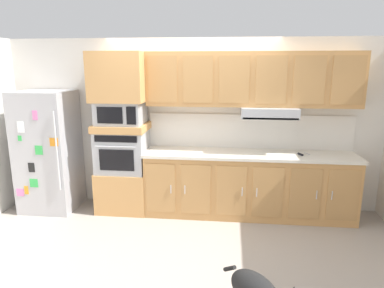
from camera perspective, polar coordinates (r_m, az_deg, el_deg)
name	(u,v)px	position (r m, az deg, el deg)	size (l,w,h in m)	color
ground_plane	(183,235)	(4.55, -1.53, -14.89)	(9.60, 9.60, 0.00)	#9E9389
back_kitchen_wall	(192,124)	(5.19, 0.05, 3.31)	(6.20, 0.12, 2.50)	silver
refrigerator	(48,151)	(5.50, -22.67, -1.10)	(0.76, 0.73, 1.76)	#ADADB2
oven_base_cabinet	(125,189)	(5.30, -11.08, -7.40)	(0.74, 0.62, 0.60)	tan
built_in_oven	(123,151)	(5.12, -11.38, -1.10)	(0.70, 0.62, 0.60)	#A8AAAF
appliance_mid_shelf	(122,127)	(5.05, -11.55, 2.76)	(0.74, 0.62, 0.10)	tan
microwave	(121,113)	(5.01, -11.67, 5.11)	(0.64, 0.54, 0.32)	#A8AAAF
appliance_upper_cabinet	(119,77)	(4.97, -11.93, 10.83)	(0.74, 0.62, 0.68)	tan
lower_cabinet_run	(248,185)	(5.03, 9.29, -6.77)	(2.91, 0.63, 0.88)	tan
countertop_slab	(249,154)	(4.89, 9.49, -1.69)	(2.95, 0.64, 0.04)	silver
backsplash_panel	(249,131)	(5.11, 9.44, 2.07)	(2.95, 0.02, 0.50)	silver
upper_cabinet_with_hood	(253,81)	(4.86, 10.06, 10.17)	(2.91, 0.48, 0.88)	tan
screwdriver	(301,154)	(4.93, 17.60, -1.62)	(0.16, 0.16, 0.03)	black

